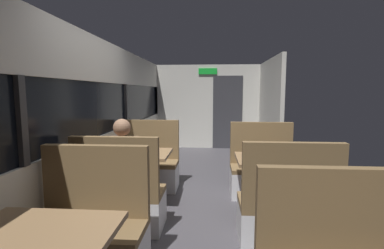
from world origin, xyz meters
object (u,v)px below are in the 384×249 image
Objects in this scene: dining_table_mid_window at (137,160)px; bench_mid_window_facing_end at (121,201)px; bench_near_window_facing_entry at (90,238)px; seated_passenger at (122,181)px; bench_mid_window_facing_entry at (149,168)px; dining_table_rear_aisle at (273,166)px; coffee_cup_primary at (138,148)px; bench_rear_aisle_facing_end at (286,214)px; bench_rear_aisle_facing_entry at (262,174)px.

bench_mid_window_facing_end reaches higher than dining_table_mid_window.
bench_near_window_facing_entry is 0.91m from seated_passenger.
bench_mid_window_facing_end is at bearing 90.00° from bench_near_window_facing_entry.
bench_mid_window_facing_entry is 2.03m from dining_table_rear_aisle.
dining_table_mid_window is 10.00× the size of coffee_cup_primary.
bench_mid_window_facing_end is 0.90m from coffee_cup_primary.
bench_rear_aisle_facing_end is 1.82m from seated_passenger.
dining_table_rear_aisle is (1.79, -0.90, 0.31)m from bench_mid_window_facing_entry.
bench_mid_window_facing_end is 1.88m from dining_table_rear_aisle.
bench_rear_aisle_facing_end and bench_rear_aisle_facing_entry have the same top height.
bench_near_window_facing_entry reaches higher than coffee_cup_primary.
bench_mid_window_facing_entry is 2.40m from bench_rear_aisle_facing_end.
bench_mid_window_facing_end and bench_rear_aisle_facing_end have the same top height.
bench_mid_window_facing_entry is 1.34m from seated_passenger.
seated_passenger reaches higher than bench_rear_aisle_facing_end.
bench_rear_aisle_facing_end is at bearing -28.61° from coffee_cup_primary.
bench_near_window_facing_entry and bench_rear_aisle_facing_end have the same top height.
dining_table_mid_window is 0.77m from bench_mid_window_facing_end.
bench_near_window_facing_entry is 2.69m from bench_rear_aisle_facing_entry.
bench_rear_aisle_facing_entry is at bearing 90.00° from dining_table_rear_aisle.
seated_passenger is (0.00, -0.63, -0.10)m from dining_table_mid_window.
bench_rear_aisle_facing_end is 0.87× the size of seated_passenger.
bench_near_window_facing_entry is 1.89m from bench_rear_aisle_facing_end.
bench_near_window_facing_entry reaches higher than dining_table_rear_aisle.
dining_table_rear_aisle is 0.71× the size of seated_passenger.
bench_rear_aisle_facing_end reaches higher than coffee_cup_primary.
bench_rear_aisle_facing_entry is 0.87× the size of seated_passenger.
bench_near_window_facing_entry is 2.21m from bench_mid_window_facing_entry.
bench_near_window_facing_entry and bench_mid_window_facing_entry have the same top height.
bench_rear_aisle_facing_end is at bearing -41.77° from bench_mid_window_facing_entry.
seated_passenger is at bearing 171.35° from bench_rear_aisle_facing_end.
dining_table_mid_window and dining_table_rear_aisle have the same top height.
bench_rear_aisle_facing_entry reaches higher than coffee_cup_primary.
bench_near_window_facing_entry is 1.65m from coffee_cup_primary.
bench_near_window_facing_entry is 1.00× the size of bench_rear_aisle_facing_entry.
bench_rear_aisle_facing_entry is at bearing 48.27° from bench_near_window_facing_entry.
bench_rear_aisle_facing_entry is 1.90m from coffee_cup_primary.
dining_table_mid_window is at bearing 90.00° from seated_passenger.
bench_mid_window_facing_entry is 1.80m from bench_rear_aisle_facing_entry.
bench_mid_window_facing_end is (0.00, -0.70, -0.31)m from dining_table_mid_window.
bench_near_window_facing_entry is 1.22× the size of dining_table_mid_window.
bench_rear_aisle_facing_end is at bearing 18.77° from bench_near_window_facing_entry.
seated_passenger reaches higher than dining_table_rear_aisle.
dining_table_mid_window is (0.00, 1.51, 0.31)m from bench_near_window_facing_entry.
bench_mid_window_facing_entry is 1.00× the size of bench_rear_aisle_facing_end.
bench_near_window_facing_entry and bench_rear_aisle_facing_entry have the same top height.
bench_rear_aisle_facing_end is at bearing -8.65° from seated_passenger.
seated_passenger reaches higher than bench_rear_aisle_facing_entry.
seated_passenger is (0.00, -1.33, 0.21)m from bench_mid_window_facing_entry.
bench_rear_aisle_facing_entry is at bearing 15.59° from dining_table_mid_window.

